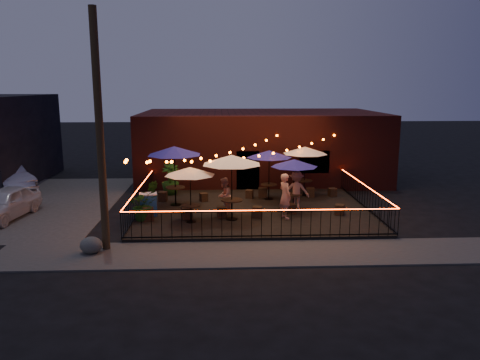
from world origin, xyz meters
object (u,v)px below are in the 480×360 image
object	(u,v)px
cafe_table_4	(294,164)
cafe_table_2	(232,161)
cafe_table_1	(174,151)
boulder	(91,245)
utility_pole	(100,134)
cafe_table_5	(305,151)
cafe_table_3	(269,155)
cafe_table_0	(190,172)
cooler	(148,204)

from	to	relation	value
cafe_table_4	cafe_table_2	bearing A→B (deg)	-153.15
cafe_table_1	boulder	bearing A→B (deg)	-111.12
cafe_table_4	utility_pole	bearing A→B (deg)	-148.21
cafe_table_1	cafe_table_5	distance (m)	6.50
utility_pole	cafe_table_1	world-z (taller)	utility_pole
cafe_table_3	cafe_table_5	distance (m)	2.02
cafe_table_3	cafe_table_0	bearing A→B (deg)	-133.67
utility_pole	cafe_table_2	world-z (taller)	utility_pole
utility_pole	cafe_table_2	xyz separation A→B (m)	(4.40, 3.04, -1.41)
cafe_table_3	cafe_table_5	world-z (taller)	cafe_table_5
cafe_table_1	cafe_table_5	bearing A→B (deg)	15.36
cafe_table_1	cafe_table_2	size ratio (longest dim) A/B	1.04
cafe_table_2	cafe_table_3	world-z (taller)	cafe_table_2
cafe_table_0	cafe_table_3	distance (m)	5.12
utility_pole	cafe_table_3	distance (m)	9.14
cafe_table_4	cooler	bearing A→B (deg)	-173.94
cafe_table_3	boulder	distance (m)	9.77
cafe_table_0	cafe_table_5	distance (m)	7.02
cooler	cafe_table_2	bearing A→B (deg)	-21.90
cafe_table_1	cafe_table_3	distance (m)	4.50
utility_pole	cafe_table_0	world-z (taller)	utility_pole
cooler	boulder	bearing A→B (deg)	-117.41
cafe_table_3	cafe_table_2	bearing A→B (deg)	-118.98
cafe_table_2	cafe_table_5	bearing A→B (deg)	48.20
cooler	cafe_table_1	bearing A→B (deg)	50.46
cafe_table_0	cafe_table_1	bearing A→B (deg)	107.34
utility_pole	cafe_table_1	size ratio (longest dim) A/B	2.47
cafe_table_0	cafe_table_2	bearing A→B (deg)	10.54
cafe_table_5	cooler	size ratio (longest dim) A/B	2.98
cafe_table_1	cafe_table_3	xyz separation A→B (m)	(4.40, 0.93, -0.31)
boulder	cafe_table_3	bearing A→B (deg)	45.67
cafe_table_0	cafe_table_5	size ratio (longest dim) A/B	0.88
cafe_table_1	cafe_table_5	size ratio (longest dim) A/B	1.13
cafe_table_0	cafe_table_1	world-z (taller)	cafe_table_1
boulder	utility_pole	bearing A→B (deg)	45.11
cooler	boulder	distance (m)	4.39
boulder	cafe_table_0	bearing A→B (deg)	44.90
cafe_table_5	cafe_table_2	bearing A→B (deg)	-131.80
cafe_table_2	cafe_table_4	bearing A→B (deg)	26.85
cafe_table_4	cooler	size ratio (longest dim) A/B	2.35
cafe_table_5	cafe_table_0	bearing A→B (deg)	-140.22
utility_pole	cooler	distance (m)	5.13
cafe_table_5	cafe_table_1	bearing A→B (deg)	-164.64
cafe_table_4	boulder	distance (m)	9.18
boulder	cafe_table_2	bearing A→B (deg)	35.66
cafe_table_5	cafe_table_3	bearing A→B (deg)	-156.97
cafe_table_2	cafe_table_3	bearing A→B (deg)	61.02
cafe_table_0	cooler	world-z (taller)	cafe_table_0
cafe_table_0	cafe_table_4	distance (m)	4.73
cafe_table_4	boulder	xyz separation A→B (m)	(-7.56, -4.84, -1.90)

